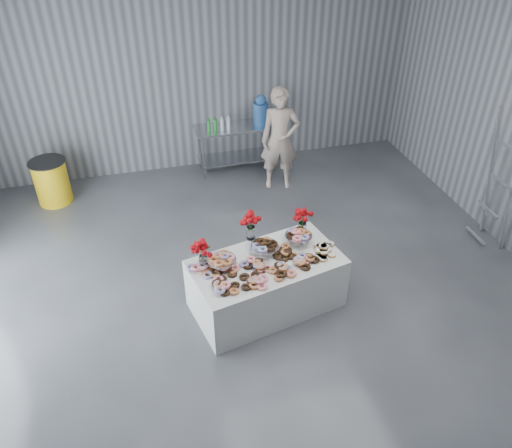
{
  "coord_description": "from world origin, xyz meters",
  "views": [
    {
      "loc": [
        -1.32,
        -4.29,
        4.78
      ],
      "look_at": [
        0.06,
        0.83,
        1.01
      ],
      "focal_mm": 35.0,
      "sensor_mm": 36.0,
      "label": 1
    }
  ],
  "objects": [
    {
      "name": "bouquet_center",
      "position": [
        -0.05,
        0.69,
        1.13
      ],
      "size": [
        0.26,
        0.26,
        0.57
      ],
      "color": "silver",
      "rests_on": "display_table"
    },
    {
      "name": "prep_table",
      "position": [
        0.53,
        4.1,
        0.62
      ],
      "size": [
        1.5,
        0.6,
        0.9
      ],
      "color": "silver",
      "rests_on": "ground"
    },
    {
      "name": "donut_mounds",
      "position": [
        0.07,
        0.31,
        0.8
      ],
      "size": [
        1.93,
        1.16,
        0.09
      ],
      "primitive_type": null,
      "rotation": [
        0.0,
        0.0,
        0.21
      ],
      "color": "#C47C47",
      "rests_on": "display_table"
    },
    {
      "name": "trash_barrel",
      "position": [
        -2.79,
        3.79,
        0.4
      ],
      "size": [
        0.62,
        0.62,
        0.79
      ],
      "rotation": [
        0.0,
        0.0,
        -0.11
      ],
      "color": "yellow",
      "rests_on": "ground"
    },
    {
      "name": "danish_pile",
      "position": [
        0.84,
        0.37,
        0.81
      ],
      "size": [
        0.48,
        0.48,
        0.11
      ],
      "primitive_type": null,
      "color": "white",
      "rests_on": "display_table"
    },
    {
      "name": "person",
      "position": [
        1.16,
        3.31,
        0.92
      ],
      "size": [
        0.75,
        0.57,
        1.85
      ],
      "primitive_type": "imported",
      "rotation": [
        0.0,
        0.0,
        -0.2
      ],
      "color": "#CC8C93",
      "rests_on": "ground"
    },
    {
      "name": "water_jug",
      "position": [
        1.03,
        4.1,
        1.15
      ],
      "size": [
        0.28,
        0.28,
        0.55
      ],
      "color": "#3B77CB",
      "rests_on": "prep_table"
    },
    {
      "name": "bouquet_right",
      "position": [
        0.69,
        0.8,
        1.05
      ],
      "size": [
        0.26,
        0.26,
        0.42
      ],
      "color": "white",
      "rests_on": "display_table"
    },
    {
      "name": "room_walls",
      "position": [
        -0.27,
        0.07,
        2.64
      ],
      "size": [
        8.04,
        9.04,
        4.02
      ],
      "color": "gray",
      "rests_on": "ground"
    },
    {
      "name": "bouquet_left",
      "position": [
        -0.71,
        0.45,
        1.05
      ],
      "size": [
        0.26,
        0.26,
        0.42
      ],
      "color": "white",
      "rests_on": "display_table"
    },
    {
      "name": "cake_stand_right",
      "position": [
        0.58,
        0.62,
        0.89
      ],
      "size": [
        0.36,
        0.36,
        0.17
      ],
      "color": "silver",
      "rests_on": "display_table"
    },
    {
      "name": "cake_stand_mid",
      "position": [
        0.09,
        0.52,
        0.89
      ],
      "size": [
        0.36,
        0.36,
        0.17
      ],
      "color": "silver",
      "rests_on": "display_table"
    },
    {
      "name": "stepladder",
      "position": [
        3.75,
        0.83,
        1.09
      ],
      "size": [
        0.57,
        0.54,
        2.19
      ],
      "primitive_type": null,
      "rotation": [
        0.0,
        -0.15,
        0.0
      ],
      "color": "silver",
      "rests_on": "ground"
    },
    {
      "name": "drink_bottles",
      "position": [
        0.21,
        4.0,
        1.04
      ],
      "size": [
        0.54,
        0.08,
        0.27
      ],
      "primitive_type": null,
      "color": "#268C33",
      "rests_on": "prep_table"
    },
    {
      "name": "ground",
      "position": [
        0.0,
        0.0,
        0.0
      ],
      "size": [
        9.0,
        9.0,
        0.0
      ],
      "primitive_type": "plane",
      "color": "#37393E",
      "rests_on": "ground"
    },
    {
      "name": "cake_stand_left",
      "position": [
        -0.5,
        0.39,
        0.89
      ],
      "size": [
        0.36,
        0.36,
        0.17
      ],
      "color": "silver",
      "rests_on": "display_table"
    },
    {
      "name": "display_table",
      "position": [
        0.07,
        0.36,
        0.38
      ],
      "size": [
        2.07,
        1.37,
        0.75
      ],
      "primitive_type": "cube",
      "rotation": [
        0.0,
        0.0,
        0.21
      ],
      "color": "silver",
      "rests_on": "ground"
    }
  ]
}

